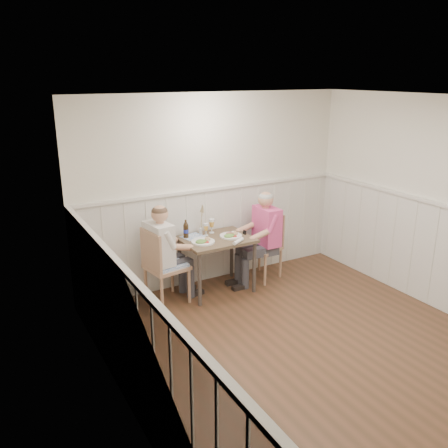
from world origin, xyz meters
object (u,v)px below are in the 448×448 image
object	(u,v)px
chair_right	(265,244)
diner_cream	(163,262)
man_in_pink	(264,244)
beer_bottle	(186,230)
grass_vase	(201,221)
dining_table	(217,245)
chair_left	(162,264)

from	to	relation	value
chair_right	diner_cream	bearing A→B (deg)	-178.54
chair_right	man_in_pink	xyz separation A→B (m)	(-0.10, -0.11, 0.05)
beer_bottle	grass_vase	xyz separation A→B (m)	(0.24, 0.04, 0.08)
grass_vase	beer_bottle	bearing A→B (deg)	-171.10
dining_table	chair_left	size ratio (longest dim) A/B	0.92
man_in_pink	beer_bottle	size ratio (longest dim) A/B	5.30
man_in_pink	beer_bottle	bearing A→B (deg)	166.70
chair_right	beer_bottle	world-z (taller)	beer_bottle
diner_cream	chair_left	bearing A→B (deg)	-120.94
dining_table	diner_cream	bearing A→B (deg)	178.55
man_in_pink	grass_vase	bearing A→B (deg)	160.86
diner_cream	beer_bottle	distance (m)	0.55
chair_right	diner_cream	xyz separation A→B (m)	(-1.59, -0.04, 0.05)
chair_right	dining_table	bearing A→B (deg)	-175.82
chair_right	grass_vase	xyz separation A→B (m)	(-0.93, 0.18, 0.43)
chair_right	beer_bottle	bearing A→B (deg)	172.99
dining_table	man_in_pink	size ratio (longest dim) A/B	0.69
dining_table	grass_vase	distance (m)	0.40
man_in_pink	diner_cream	world-z (taller)	man_in_pink
dining_table	chair_left	bearing A→B (deg)	-179.98
dining_table	diner_cream	world-z (taller)	diner_cream
dining_table	grass_vase	world-z (taller)	grass_vase
chair_left	grass_vase	size ratio (longest dim) A/B	2.34
chair_left	diner_cream	distance (m)	0.03
dining_table	diner_cream	size ratio (longest dim) A/B	0.69
dining_table	beer_bottle	world-z (taller)	beer_bottle
dining_table	grass_vase	size ratio (longest dim) A/B	2.14
chair_left	man_in_pink	size ratio (longest dim) A/B	0.75
diner_cream	beer_bottle	xyz separation A→B (m)	(0.42, 0.18, 0.31)
dining_table	chair_right	bearing A→B (deg)	4.18
dining_table	man_in_pink	bearing A→B (deg)	-3.96
chair_left	man_in_pink	bearing A→B (deg)	-1.89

